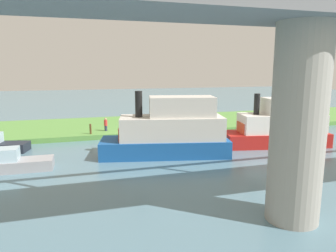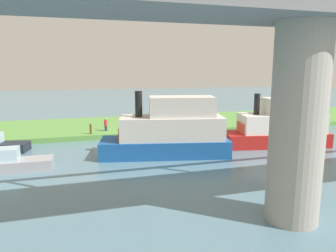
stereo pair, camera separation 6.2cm
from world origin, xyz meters
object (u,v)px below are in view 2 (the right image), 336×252
object	(u,v)px
bridge_pylon	(297,126)
skiff_small	(279,126)
pontoon_yellow	(169,132)
mooring_post	(91,129)
person_on_bank	(106,124)
motorboat_red	(13,162)

from	to	relation	value
bridge_pylon	skiff_small	xyz separation A→B (m)	(-8.33, -12.61, -2.69)
pontoon_yellow	skiff_small	world-z (taller)	pontoon_yellow
bridge_pylon	mooring_post	bearing A→B (deg)	-68.04
mooring_post	person_on_bank	bearing A→B (deg)	-142.93
motorboat_red	bridge_pylon	bearing A→B (deg)	140.32
person_on_bank	mooring_post	size ratio (longest dim) A/B	1.36
bridge_pylon	motorboat_red	xyz separation A→B (m)	(13.86, -11.50, -3.89)
person_on_bank	mooring_post	world-z (taller)	person_on_bank
pontoon_yellow	skiff_small	xyz separation A→B (m)	(-10.65, -0.33, -0.17)
person_on_bank	skiff_small	distance (m)	17.40
pontoon_yellow	motorboat_red	xyz separation A→B (m)	(11.54, 0.78, -1.37)
person_on_bank	pontoon_yellow	bearing A→B (deg)	114.55
skiff_small	motorboat_red	xyz separation A→B (m)	(22.19, 1.11, -1.20)
pontoon_yellow	bridge_pylon	bearing A→B (deg)	100.71
person_on_bank	motorboat_red	size ratio (longest dim) A/B	0.28
bridge_pylon	skiff_small	size ratio (longest dim) A/B	0.91
pontoon_yellow	motorboat_red	distance (m)	11.65
motorboat_red	skiff_small	bearing A→B (deg)	-177.15
person_on_bank	motorboat_red	xyz separation A→B (m)	(7.29, 10.08, -0.62)
mooring_post	skiff_small	distance (m)	18.27
bridge_pylon	pontoon_yellow	distance (m)	12.75
mooring_post	skiff_small	size ratio (longest dim) A/B	0.10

